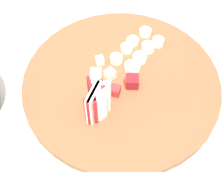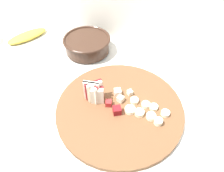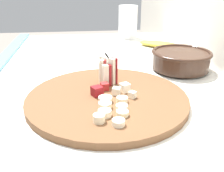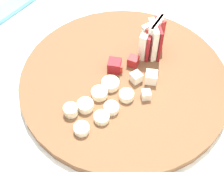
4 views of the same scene
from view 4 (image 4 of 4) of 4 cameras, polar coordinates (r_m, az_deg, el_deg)
The scene contains 5 objects.
tiled_countertop at distance 0.94m, azimuth 3.80°, elevation -14.01°, with size 1.33×0.69×0.87m.
cutting_board at distance 0.54m, azimuth 2.25°, elevation 1.28°, with size 0.36×0.36×0.02m, color brown.
apple_wedge_fan at distance 0.56m, azimuth 7.48°, elevation 8.66°, with size 0.06×0.05×0.07m.
apple_dice_pile at distance 0.53m, azimuth 3.59°, elevation 2.67°, with size 0.07×0.10×0.02m.
banana_slice_rows at distance 0.49m, azimuth -2.50°, elevation -3.14°, with size 0.12×0.08×0.02m.
Camera 4 is at (0.35, 0.18, 1.29)m, focal length 49.50 mm.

